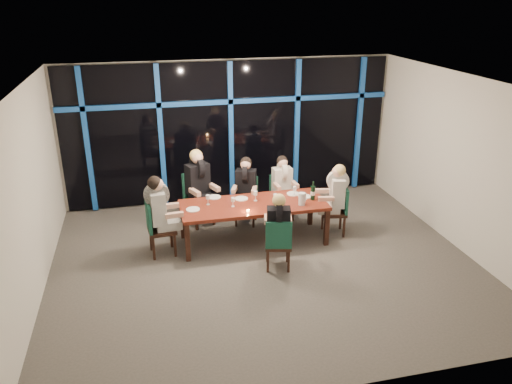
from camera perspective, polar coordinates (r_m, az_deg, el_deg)
room at (r=7.71m, az=1.03°, el=5.10°), size 7.04×7.00×3.02m
window_wall at (r=10.60m, az=-2.87°, el=7.12°), size 6.86×0.43×2.94m
dining_table at (r=8.91m, az=-0.30°, el=-1.73°), size 2.60×1.00×0.75m
chair_far_left at (r=9.76m, az=-6.74°, el=-0.38°), size 0.63×0.63×1.03m
chair_far_mid at (r=9.75m, az=-1.10°, el=-0.63°), size 0.55×0.55×0.92m
chair_far_right at (r=9.96m, az=2.87°, el=-0.26°), size 0.44×0.44×0.89m
chair_end_left at (r=8.69m, az=-11.33°, el=-3.78°), size 0.50×0.50×0.98m
chair_end_right at (r=9.40m, az=9.41°, el=-1.79°), size 0.51×0.51×0.93m
chair_near_mid at (r=8.09m, az=2.57°, el=-5.72°), size 0.51×0.51×0.91m
diner_far_left at (r=9.54m, az=-6.59°, el=1.72°), size 0.64×0.71×1.00m
diner_far_mid at (r=9.55m, az=-1.19°, el=1.23°), size 0.56×0.63×0.90m
diner_far_right at (r=9.77m, az=3.07°, el=1.52°), size 0.46×0.57×0.87m
diner_end_left at (r=8.54m, az=-10.97°, el=-1.36°), size 0.63×0.51×0.96m
diner_end_right at (r=9.24m, az=9.07°, el=0.31°), size 0.62×0.51×0.91m
diner_near_mid at (r=8.00m, az=2.59°, el=-3.17°), size 0.51×0.61×0.88m
plate_far_left at (r=9.17m, az=-4.78°, el=-0.59°), size 0.24×0.24×0.01m
plate_far_mid at (r=9.08m, az=-1.69°, el=-0.76°), size 0.24×0.24×0.01m
plate_far_right at (r=9.31m, az=4.27°, el=-0.20°), size 0.24×0.24×0.01m
plate_end_left at (r=8.69m, az=-7.21°, el=-1.99°), size 0.24×0.24×0.01m
plate_end_right at (r=9.21m, az=5.57°, el=-0.51°), size 0.24×0.24×0.01m
plate_near_mid at (r=8.56m, az=2.42°, el=-2.23°), size 0.24×0.24×0.01m
wine_bottle at (r=9.05m, az=6.52°, el=-0.07°), size 0.08×0.08×0.36m
water_pitcher at (r=8.83m, az=5.27°, el=-0.78°), size 0.14×0.12×0.22m
tea_light at (r=8.56m, az=-0.93°, el=-2.15°), size 0.05×0.05×0.03m
wine_glass_a at (r=8.72m, az=-2.66°, el=-0.93°), size 0.06×0.06×0.17m
wine_glass_b at (r=8.95m, az=-0.06°, el=-0.21°), size 0.07×0.07×0.18m
wine_glass_c at (r=8.85m, az=2.22°, el=-0.51°), size 0.07×0.07×0.18m
wine_glass_d at (r=8.83m, az=-5.53°, el=-0.65°), size 0.07×0.07×0.18m
wine_glass_e at (r=9.21m, az=4.44°, el=0.33°), size 0.07×0.07×0.17m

